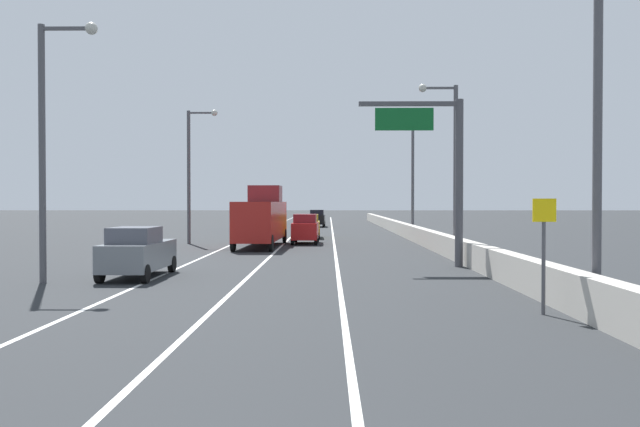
{
  "coord_description": "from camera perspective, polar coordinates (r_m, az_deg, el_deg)",
  "views": [
    {
      "loc": [
        1.12,
        -4.02,
        2.91
      ],
      "look_at": [
        0.47,
        45.19,
        2.04
      ],
      "focal_mm": 36.66,
      "sensor_mm": 36.0,
      "label": 1
    }
  ],
  "objects": [
    {
      "name": "lamp_post_right_second",
      "position": [
        36.28,
        11.33,
        4.92
      ],
      "size": [
        2.14,
        0.44,
        9.31
      ],
      "color": "#4C4C51",
      "rests_on": "ground_plane"
    },
    {
      "name": "car_white_2",
      "position": [
        89.63,
        -4.01,
        -0.18
      ],
      "size": [
        2.09,
        4.84,
        2.09
      ],
      "color": "white",
      "rests_on": "ground_plane"
    },
    {
      "name": "lane_stripe_right",
      "position": [
        59.1,
        1.13,
        -1.81
      ],
      "size": [
        0.16,
        130.0,
        0.0
      ],
      "primitive_type": "cube",
      "color": "silver",
      "rests_on": "ground_plane"
    },
    {
      "name": "car_yellow_5",
      "position": [
        52.63,
        -1.03,
        -1.11
      ],
      "size": [
        1.94,
        4.74,
        1.93
      ],
      "color": "gold",
      "rests_on": "ground_plane"
    },
    {
      "name": "speed_advisory_sign",
      "position": [
        17.78,
        18.95,
        -2.75
      ],
      "size": [
        0.6,
        0.11,
        3.0
      ],
      "color": "#4C4C51",
      "rests_on": "ground_plane"
    },
    {
      "name": "car_black_1",
      "position": [
        76.08,
        -0.25,
        -0.43
      ],
      "size": [
        1.89,
        4.38,
        2.0
      ],
      "color": "black",
      "rests_on": "ground_plane"
    },
    {
      "name": "lane_stripe_center",
      "position": [
        59.18,
        -2.27,
        -1.8
      ],
      "size": [
        0.16,
        130.0,
        0.0
      ],
      "primitive_type": "cube",
      "color": "silver",
      "rests_on": "ground_plane"
    },
    {
      "name": "car_blue_4",
      "position": [
        65.94,
        -5.76,
        -0.67
      ],
      "size": [
        1.94,
        4.81,
        1.96
      ],
      "color": "#1E389E",
      "rests_on": "ground_plane"
    },
    {
      "name": "box_truck",
      "position": [
        42.62,
        -5.12,
        -0.44
      ],
      "size": [
        2.72,
        9.66,
        4.02
      ],
      "color": "#A51E19",
      "rests_on": "ground_plane"
    },
    {
      "name": "lamp_post_left_mid",
      "position": [
        46.29,
        -11.06,
        4.07
      ],
      "size": [
        2.14,
        0.44,
        9.31
      ],
      "color": "#4C4C51",
      "rests_on": "ground_plane"
    },
    {
      "name": "lamp_post_right_near",
      "position": [
        18.69,
        22.29,
        8.58
      ],
      "size": [
        2.14,
        0.44,
        9.31
      ],
      "color": "#4C4C51",
      "rests_on": "ground_plane"
    },
    {
      "name": "ground_plane",
      "position": [
        68.1,
        -0.19,
        -1.44
      ],
      "size": [
        320.0,
        320.0,
        0.0
      ],
      "primitive_type": "plane",
      "color": "#26282B"
    },
    {
      "name": "overhead_sign_gantry",
      "position": [
        29.76,
        10.66,
        4.49
      ],
      "size": [
        4.68,
        0.36,
        7.5
      ],
      "color": "#47474C",
      "rests_on": "ground_plane"
    },
    {
      "name": "lamp_post_left_near",
      "position": [
        25.41,
        -22.53,
        6.55
      ],
      "size": [
        2.14,
        0.44,
        9.31
      ],
      "color": "#4C4C51",
      "rests_on": "ground_plane"
    },
    {
      "name": "car_gray_3",
      "position": [
        26.12,
        -15.62,
        -3.27
      ],
      "size": [
        1.92,
        4.71,
        1.96
      ],
      "color": "slate",
      "rests_on": "ground_plane"
    },
    {
      "name": "car_red_0",
      "position": [
        45.48,
        -1.29,
        -1.36
      ],
      "size": [
        1.85,
        4.21,
        2.07
      ],
      "color": "red",
      "rests_on": "ground_plane"
    },
    {
      "name": "lane_stripe_left",
      "position": [
        59.46,
        -5.64,
        -1.8
      ],
      "size": [
        0.16,
        130.0,
        0.0
      ],
      "primitive_type": "cube",
      "color": "silver",
      "rests_on": "ground_plane"
    },
    {
      "name": "jersey_barrier_right",
      "position": [
        44.56,
        9.08,
        -2.04
      ],
      "size": [
        0.6,
        120.0,
        1.1
      ],
      "primitive_type": "cube",
      "color": "#B2ADA3",
      "rests_on": "ground_plane"
    },
    {
      "name": "lamp_post_right_third",
      "position": [
        54.39,
        7.81,
        3.62
      ],
      "size": [
        2.14,
        0.44,
        9.31
      ],
      "color": "#4C4C51",
      "rests_on": "ground_plane"
    }
  ]
}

